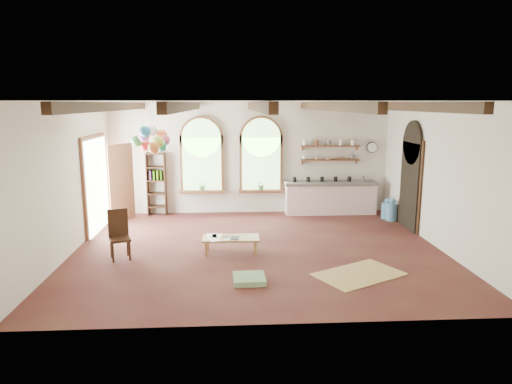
{
  "coord_description": "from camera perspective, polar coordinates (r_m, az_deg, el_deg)",
  "views": [
    {
      "loc": [
        -0.6,
        -9.62,
        3.17
      ],
      "look_at": [
        -0.01,
        0.6,
        1.17
      ],
      "focal_mm": 32.0,
      "sensor_mm": 36.0,
      "label": 1
    }
  ],
  "objects": [
    {
      "name": "right_doorway",
      "position": [
        12.19,
        18.66,
        0.7
      ],
      "size": [
        0.1,
        1.3,
        2.4
      ],
      "primitive_type": "cube",
      "color": "black",
      "rests_on": "floor"
    },
    {
      "name": "shelf_bowl_b",
      "position": [
        13.48,
        10.48,
        4.19
      ],
      "size": [
        0.2,
        0.2,
        0.06
      ],
      "primitive_type": "imported",
      "color": "#8C664C",
      "rests_on": "wall_shelf_lower"
    },
    {
      "name": "shelf_bowl_a",
      "position": [
        13.4,
        9.02,
        4.19
      ],
      "size": [
        0.22,
        0.22,
        0.05
      ],
      "primitive_type": "imported",
      "color": "beige",
      "rests_on": "wall_shelf_lower"
    },
    {
      "name": "window_left",
      "position": [
        13.16,
        -6.78,
        4.28
      ],
      "size": [
        1.3,
        0.28,
        2.2
      ],
      "color": "brown",
      "rests_on": "floor"
    },
    {
      "name": "potted_plant_right",
      "position": [
        13.18,
        0.66,
        0.92
      ],
      "size": [
        0.27,
        0.23,
        0.3
      ],
      "primitive_type": "imported",
      "color": "#598C4C",
      "rests_on": "window_right"
    },
    {
      "name": "table_book",
      "position": [
        9.92,
        -4.2,
        -5.45
      ],
      "size": [
        0.2,
        0.26,
        0.02
      ],
      "primitive_type": "imported",
      "rotation": [
        0.0,
        0.0,
        -0.15
      ],
      "color": "olive",
      "rests_on": "coffee_table"
    },
    {
      "name": "wall_shelf_lower",
      "position": [
        13.42,
        9.22,
        3.99
      ],
      "size": [
        1.7,
        0.24,
        0.04
      ],
      "primitive_type": "cube",
      "color": "brown",
      "rests_on": "wall_back"
    },
    {
      "name": "water_jug_a",
      "position": [
        13.21,
        16.03,
        -2.16
      ],
      "size": [
        0.3,
        0.3,
        0.57
      ],
      "color": "#5589B6",
      "rests_on": "floor"
    },
    {
      "name": "wall_clock",
      "position": [
        13.77,
        14.31,
        5.43
      ],
      "size": [
        0.32,
        0.04,
        0.32
      ],
      "primitive_type": "cylinder",
      "rotation": [
        1.57,
        0.0,
        0.0
      ],
      "color": "black",
      "rests_on": "wall_back"
    },
    {
      "name": "shelf_cup_a",
      "position": [
        13.27,
        6.06,
        4.29
      ],
      "size": [
        0.12,
        0.1,
        0.1
      ],
      "primitive_type": "imported",
      "color": "white",
      "rests_on": "wall_shelf_lower"
    },
    {
      "name": "window_right",
      "position": [
        13.17,
        0.64,
        4.36
      ],
      "size": [
        1.3,
        0.28,
        2.2
      ],
      "color": "brown",
      "rests_on": "floor"
    },
    {
      "name": "coffee_table",
      "position": [
        9.84,
        -3.15,
        -5.88
      ],
      "size": [
        1.22,
        0.58,
        0.34
      ],
      "color": "tan",
      "rests_on": "floor"
    },
    {
      "name": "floor_mat",
      "position": [
        8.91,
        12.74,
        -10.0
      ],
      "size": [
        1.88,
        1.64,
        0.02
      ],
      "primitive_type": "cube",
      "rotation": [
        0.0,
        0.0,
        0.5
      ],
      "color": "#D7BE6B",
      "rests_on": "floor"
    },
    {
      "name": "left_doorway",
      "position": [
        12.07,
        -19.36,
        0.8
      ],
      "size": [
        0.1,
        1.9,
        2.5
      ],
      "primitive_type": "cube",
      "color": "brown",
      "rests_on": "floor"
    },
    {
      "name": "kitchen_counter",
      "position": [
        13.42,
        9.25,
        -0.66
      ],
      "size": [
        2.68,
        0.62,
        0.94
      ],
      "color": "white",
      "rests_on": "floor"
    },
    {
      "name": "tablet",
      "position": [
        9.75,
        -2.66,
        -5.76
      ],
      "size": [
        0.19,
        0.26,
        0.01
      ],
      "primitive_type": "cube",
      "rotation": [
        0.0,
        0.0,
        -0.08
      ],
      "color": "black",
      "rests_on": "coffee_table"
    },
    {
      "name": "side_chair",
      "position": [
        9.86,
        -16.63,
        -6.36
      ],
      "size": [
        0.52,
        0.52,
        1.03
      ],
      "color": "#391C12",
      "rests_on": "floor"
    },
    {
      "name": "balloon_cluster",
      "position": [
        11.04,
        -12.81,
        6.41
      ],
      "size": [
        0.9,
        0.99,
        1.16
      ],
      "color": "white",
      "rests_on": "floor"
    },
    {
      "name": "shelf_cup_b",
      "position": [
        13.33,
        7.55,
        4.28
      ],
      "size": [
        0.1,
        0.1,
        0.09
      ],
      "primitive_type": "imported",
      "color": "beige",
      "rests_on": "wall_shelf_lower"
    },
    {
      "name": "potted_plant_left",
      "position": [
        13.17,
        -6.73,
        0.84
      ],
      "size": [
        0.27,
        0.23,
        0.3
      ],
      "primitive_type": "imported",
      "color": "#598C4C",
      "rests_on": "window_left"
    },
    {
      "name": "bookshelf",
      "position": [
        13.31,
        -12.33,
        0.99
      ],
      "size": [
        0.53,
        0.32,
        1.8
      ],
      "color": "#391C12",
      "rests_on": "floor"
    },
    {
      "name": "ceiling_beams",
      "position": [
        9.64,
        0.27,
        10.65
      ],
      "size": [
        6.2,
        6.8,
        0.18
      ],
      "primitive_type": null,
      "color": "#391C12",
      "rests_on": "ceiling"
    },
    {
      "name": "water_jug_b",
      "position": [
        13.04,
        16.61,
        -2.26
      ],
      "size": [
        0.32,
        0.32,
        0.63
      ],
      "color": "#5589B6",
      "rests_on": "floor"
    },
    {
      "name": "floor",
      "position": [
        10.15,
        0.25,
        -7.13
      ],
      "size": [
        8.0,
        8.0,
        0.0
      ],
      "primitive_type": "plane",
      "color": "#562D23",
      "rests_on": "ground"
    },
    {
      "name": "shelf_vase",
      "position": [
        13.56,
        11.93,
        4.46
      ],
      "size": [
        0.18,
        0.18,
        0.19
      ],
      "primitive_type": "imported",
      "color": "slate",
      "rests_on": "wall_shelf_lower"
    },
    {
      "name": "wall_shelf_upper",
      "position": [
        13.38,
        9.28,
        5.69
      ],
      "size": [
        1.7,
        0.24,
        0.04
      ],
      "primitive_type": "cube",
      "color": "brown",
      "rests_on": "wall_back"
    },
    {
      "name": "floor_cushion",
      "position": [
        8.38,
        -0.86,
        -10.8
      ],
      "size": [
        0.59,
        0.59,
        0.1
      ],
      "primitive_type": "cube",
      "rotation": [
        0.0,
        0.0,
        0.03
      ],
      "color": "#779E6D",
      "rests_on": "floor"
    }
  ]
}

